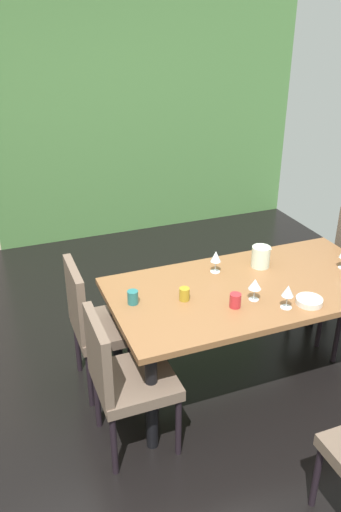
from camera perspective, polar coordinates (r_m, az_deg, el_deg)
name	(u,v)px	position (r m, az deg, el deg)	size (l,w,h in m)	color
ground_plane	(146,389)	(3.57, -2.77, -14.92)	(5.42, 5.52, 0.02)	black
garden_window_panel	(148,108)	(5.65, -2.54, 16.57)	(3.47, 0.10, 2.78)	#4F7F41
dining_table	(250,296)	(3.33, 9.05, -4.58)	(1.84, 0.93, 0.73)	brown
chair_left_far	(97,320)	(3.32, -8.43, -7.23)	(0.45, 0.44, 0.93)	brown
chair_left_near	(122,375)	(2.87, -5.56, -13.39)	(0.45, 0.44, 0.90)	brown
chair_right_far	(340,269)	(4.10, 18.77, -1.37)	(0.44, 0.44, 0.96)	brown
wine_glass_rear	(216,257)	(3.38, 5.20, -0.13)	(0.07, 0.07, 0.16)	silver
wine_glass_right	(255,285)	(3.09, 9.63, -3.24)	(0.08, 0.08, 0.14)	silver
wine_glass_west	(288,292)	(3.04, 13.27, -3.98)	(0.07, 0.07, 0.15)	silver
serving_bowl_corner	(309,301)	(3.16, 15.56, -4.98)	(0.16, 0.16, 0.04)	silver
cup_east	(235,300)	(3.03, 7.41, -5.06)	(0.07, 0.07, 0.09)	red
cup_left	(184,294)	(3.07, 1.60, -4.37)	(0.06, 0.06, 0.08)	#AA8922
cup_near_shelf	(133,297)	(3.04, -4.33, -4.73)	(0.07, 0.07, 0.09)	#266C6C
pitcher_south	(261,257)	(3.51, 10.29, -0.06)	(0.14, 0.13, 0.15)	silver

